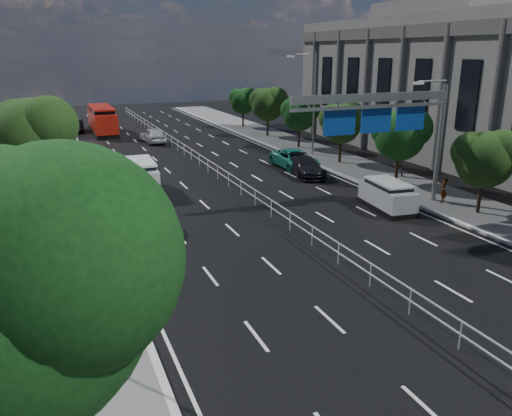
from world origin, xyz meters
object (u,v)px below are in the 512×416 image
near_car_dark (77,126)px  parked_car_dark (306,167)px  white_minivan (139,176)px  pedestrian_a (444,190)px  toilet_sign (76,283)px  near_car_silver (153,135)px  silver_minivan (387,196)px  parked_car_teal (295,159)px  overhead_gantry (389,115)px  pedestrian_b (399,165)px  red_bus (102,119)px

near_car_dark → parked_car_dark: (14.50, -30.16, 0.03)m
white_minivan → pedestrian_a: 19.56m
toilet_sign → parked_car_dark: (17.45, 19.26, -2.24)m
pedestrian_a → toilet_sign: bearing=-6.2°
white_minivan → near_car_silver: (4.70, 18.67, -0.27)m
white_minivan → parked_car_dark: bearing=1.2°
silver_minivan → toilet_sign: bearing=-144.9°
white_minivan → pedestrian_a: size_ratio=3.29×
white_minivan → parked_car_teal: 13.04m
silver_minivan → pedestrian_a: (3.76, -0.53, 0.05)m
toilet_sign → overhead_gantry: overhead_gantry is taller
parked_car_teal → white_minivan: bearing=-169.2°
overhead_gantry → pedestrian_a: size_ratio=6.74×
parked_car_dark → white_minivan: bearing=-173.6°
overhead_gantry → pedestrian_a: bearing=-9.8°
parked_car_teal → parked_car_dark: size_ratio=1.11×
toilet_sign → pedestrian_b: (23.60, 16.11, -2.00)m
toilet_sign → overhead_gantry: bearing=29.6°
toilet_sign → overhead_gantry: size_ratio=0.42×
overhead_gantry → pedestrian_a: (4.01, -0.69, -4.71)m
toilet_sign → silver_minivan: toilet_sign is taller
overhead_gantry → pedestrian_b: overhead_gantry is taller
near_car_dark → pedestrian_a: pedestrian_a is taller
overhead_gantry → parked_car_dark: 10.44m
near_car_silver → parked_car_dark: (7.75, -18.94, -0.07)m
overhead_gantry → pedestrian_b: bearing=45.7°
pedestrian_a → pedestrian_b: pedestrian_b is taller
toilet_sign → pedestrian_b: toilet_sign is taller
toilet_sign → near_car_dark: (2.96, 49.43, -2.27)m
toilet_sign → near_car_silver: 39.48m
white_minivan → parked_car_teal: white_minivan is taller
silver_minivan → pedestrian_b: (5.66, 6.22, 0.10)m
toilet_sign → near_car_silver: size_ratio=0.95×
near_car_dark → near_car_silver: bearing=122.4°
toilet_sign → near_car_dark: 49.57m
toilet_sign → near_car_silver: (9.71, 38.21, -2.17)m
white_minivan → parked_car_teal: size_ratio=0.93×
overhead_gantry → near_car_silver: (-7.99, 28.16, -4.83)m
toilet_sign → silver_minivan: (17.95, 9.89, -2.10)m
parked_car_dark → overhead_gantry: bearing=-80.8°
toilet_sign → near_car_silver: toilet_sign is taller
parked_car_teal → overhead_gantry: bearing=-90.0°
red_bus → parked_car_dark: red_bus is taller
toilet_sign → pedestrian_b: size_ratio=2.71×
red_bus → near_car_silver: 9.70m
pedestrian_a → near_car_silver: bearing=-96.9°
parked_car_teal → parked_car_dark: parked_car_teal is taller
parked_car_teal → near_car_silver: bearing=117.1°
white_minivan → overhead_gantry: bearing=-34.3°
red_bus → near_car_dark: size_ratio=2.51×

